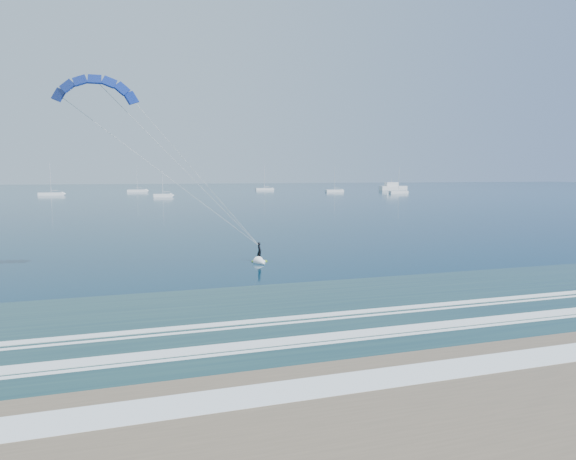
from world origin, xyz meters
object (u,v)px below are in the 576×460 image
Objects in this scene: sailboat_2 at (137,191)px; sailboat_3 at (163,195)px; sailboat_4 at (265,189)px; motor_yacht at (393,187)px; sailboat_5 at (334,191)px; kitesurfer_rig at (187,173)px; sailboat_1 at (51,194)px; sailboat_6 at (399,192)px.

sailboat_2 reaches higher than sailboat_3.
sailboat_2 is at bearing -173.67° from sailboat_4.
motor_yacht is 134.12m from sailboat_3.
sailboat_4 is at bearing 123.75° from sailboat_5.
motor_yacht is at bearing 56.45° from kitesurfer_rig.
sailboat_3 is (7.64, -59.60, -0.02)m from sailboat_2.
sailboat_4 is at bearing 49.13° from sailboat_3.
sailboat_5 reaches higher than motor_yacht.
sailboat_2 is 65.91m from sailboat_4.
sailboat_3 is 88.43m from sailboat_4.
sailboat_4 is 1.09× the size of sailboat_5.
sailboat_1 is at bearing -138.04° from sailboat_2.
sailboat_2 is 1.28× the size of sailboat_3.
kitesurfer_rig is 1.49× the size of sailboat_4.
sailboat_4 reaches higher than sailboat_6.
sailboat_1 is 1.32× the size of sailboat_3.
sailboat_3 is 0.83× the size of sailboat_5.
sailboat_2 is 1.07× the size of sailboat_6.
sailboat_1 reaches higher than sailboat_2.
sailboat_2 is (1.35, 212.43, -8.06)m from kitesurfer_rig.
sailboat_1 reaches higher than sailboat_5.
kitesurfer_rig is at bearing -125.36° from sailboat_6.
motor_yacht is 1.28× the size of sailboat_6.
kitesurfer_rig is 229.79m from sailboat_4.
sailboat_4 is at bearing 73.07° from kitesurfer_rig.
sailboat_4 reaches higher than sailboat_3.
sailboat_4 is 44.50m from sailboat_5.
kitesurfer_rig is 1.95× the size of sailboat_3.
sailboat_3 reaches higher than motor_yacht.
sailboat_5 is at bearing -18.24° from sailboat_2.
sailboat_4 is (65.51, 7.27, 0.00)m from sailboat_2.
sailboat_5 is (-42.26, -19.15, -0.96)m from motor_yacht.
sailboat_3 is at bearing -160.12° from sailboat_5.
motor_yacht is (133.84, 201.84, -7.09)m from kitesurfer_rig.
motor_yacht is 1.52× the size of sailboat_3.
sailboat_5 reaches higher than sailboat_3.
sailboat_6 is (144.77, -24.00, -0.01)m from sailboat_1.
sailboat_1 is (-32.89, 181.63, -8.05)m from kitesurfer_rig.
sailboat_2 is at bearing 41.96° from sailboat_1.
kitesurfer_rig reaches higher than sailboat_1.
kitesurfer_rig is 153.31m from sailboat_3.
sailboat_2 is 0.97× the size of sailboat_4.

